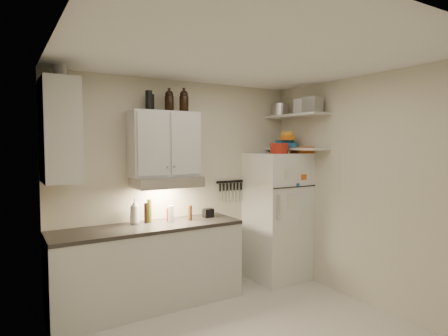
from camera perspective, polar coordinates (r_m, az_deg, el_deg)
ceiling at (r=3.46m, az=4.39°, el=16.80°), size 3.20×3.00×0.02m
back_wall at (r=4.71m, az=-6.47°, el=-2.73°), size 3.20×0.02×2.60m
left_wall at (r=2.81m, az=-23.74°, el=-7.36°), size 0.02×3.00×2.60m
right_wall at (r=4.53m, az=21.11°, el=-3.21°), size 0.02×3.00×2.60m
base_cabinet at (r=4.41m, az=-11.35°, el=-14.69°), size 2.10×0.60×0.88m
countertop at (r=4.29m, az=-11.43°, el=-8.84°), size 2.10×0.62×0.04m
upper_cabinet at (r=4.40m, az=-9.12°, el=3.65°), size 0.80×0.33×0.75m
side_cabinet at (r=3.98m, az=-23.76°, el=5.19°), size 0.33×0.55×1.00m
range_hood at (r=4.36m, az=-8.74°, el=-2.07°), size 0.76×0.46×0.12m
fridge at (r=5.14m, az=8.11°, el=-7.27°), size 0.70×0.68×1.70m
shelf_hi at (r=5.09m, az=10.98°, el=7.84°), size 0.30×0.95×0.03m
shelf_lo at (r=5.08m, az=10.92°, el=2.89°), size 0.30×0.95×0.03m
knife_strip at (r=5.02m, az=0.93°, el=-2.09°), size 0.42×0.02×0.03m
dutch_oven at (r=4.88m, az=8.40°, el=2.98°), size 0.26×0.26×0.13m
book_stack at (r=5.10m, az=11.87°, el=2.71°), size 0.29×0.32×0.09m
spice_jar at (r=5.03m, az=9.78°, el=2.82°), size 0.08×0.08×0.11m
stock_pot at (r=5.40m, az=8.57°, el=8.72°), size 0.32×0.32×0.17m
tin_a at (r=4.97m, az=11.88°, el=9.16°), size 0.23×0.22×0.18m
tin_b at (r=4.86m, az=13.34°, el=9.34°), size 0.22×0.22×0.19m
bowl_teal at (r=5.19m, az=9.26°, el=3.65°), size 0.26×0.26×0.10m
bowl_orange at (r=5.09m, az=9.62°, el=4.57°), size 0.20×0.20×0.06m
bowl_yellow at (r=5.09m, az=9.63°, el=5.20°), size 0.16×0.16×0.05m
plates at (r=5.08m, az=9.89°, el=3.42°), size 0.32×0.32×0.06m
growler_a at (r=4.43m, az=-8.34°, el=10.12°), size 0.12×0.12×0.25m
growler_b at (r=4.46m, az=-6.12°, el=10.14°), size 0.11×0.11×0.26m
thermos_a at (r=4.45m, az=-11.01°, el=9.72°), size 0.09×0.09×0.19m
thermos_b at (r=4.32m, az=-11.39°, el=10.05°), size 0.10×0.10×0.22m
side_jar at (r=4.14m, az=-23.68°, el=13.29°), size 0.13×0.13×0.18m
soap_bottle at (r=4.36m, az=-13.45°, el=-6.23°), size 0.16×0.16×0.32m
pepper_mill at (r=4.48m, az=-5.24°, el=-6.82°), size 0.06×0.06×0.18m
oil_bottle at (r=4.41m, az=-11.28°, el=-6.41°), size 0.07×0.07×0.27m
vinegar_bottle at (r=4.39m, az=-11.78°, el=-6.73°), size 0.06×0.06×0.23m
clear_bottle at (r=4.41m, az=-8.10°, el=-6.91°), size 0.07×0.07×0.19m
red_jar at (r=4.45m, az=-8.25°, el=-7.03°), size 0.10×0.10×0.16m
caddy at (r=4.65m, az=-2.42°, el=-6.86°), size 0.13×0.09×0.11m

